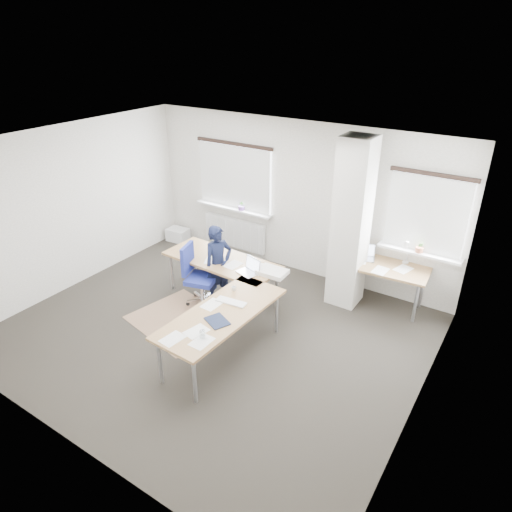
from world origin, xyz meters
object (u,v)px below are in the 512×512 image
Objects in this scene: desk_main at (225,286)px; person at (218,265)px; task_chair at (200,288)px; desk_side at (384,268)px.

person is at bearing 137.80° from desk_main.
person is (0.22, 0.24, 0.39)m from task_chair.
person is at bearing -153.64° from desk_side.
desk_side reaches higher than desk_main.
desk_main is 2.61m from desk_side.
task_chair is 0.77× the size of person.
person is (-0.51, 0.51, -0.01)m from desk_main.
task_chair is at bearing 162.63° from desk_main.
desk_main is 0.87m from task_chair.
desk_side is 1.38× the size of task_chair.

